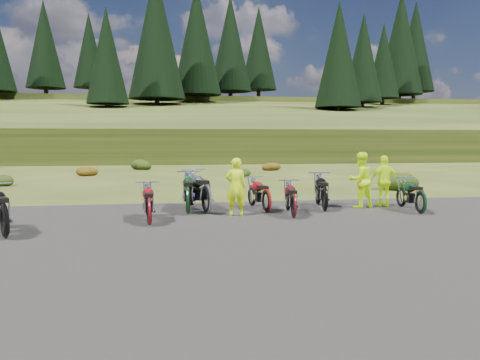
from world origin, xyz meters
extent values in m
plane|color=#324416|center=(0.00, 0.00, 0.00)|extent=(300.00, 300.00, 0.00)
cube|color=black|center=(0.00, -2.00, 0.00)|extent=(20.00, 12.00, 0.04)
cube|color=#263612|center=(0.00, 110.00, 0.00)|extent=(300.00, 90.00, 9.17)
cylinder|color=black|center=(-21.00, 69.00, 9.48)|extent=(0.70, 0.70, 2.20)
cone|color=black|center=(-21.00, 69.00, 17.38)|extent=(6.16, 6.16, 14.00)
cylinder|color=black|center=(-15.00, 75.00, 10.27)|extent=(0.70, 0.70, 2.20)
cone|color=black|center=(-15.00, 75.00, 17.67)|extent=(5.72, 5.72, 13.00)
cylinder|color=black|center=(-9.00, 50.00, 5.69)|extent=(0.70, 0.70, 2.20)
cone|color=black|center=(-9.00, 50.00, 12.59)|extent=(5.28, 5.28, 12.00)
cylinder|color=black|center=(-3.00, 56.00, 6.88)|extent=(0.70, 0.70, 2.20)
cone|color=black|center=(-3.00, 56.00, 16.78)|extent=(7.92, 7.92, 18.00)
cylinder|color=black|center=(3.00, 62.00, 8.08)|extent=(0.70, 0.70, 2.20)
cone|color=black|center=(3.00, 62.00, 17.48)|extent=(7.48, 7.48, 17.00)
cylinder|color=black|center=(9.00, 68.00, 9.28)|extent=(0.70, 0.70, 2.20)
cone|color=black|center=(9.00, 68.00, 18.18)|extent=(7.04, 7.04, 16.00)
cylinder|color=black|center=(15.00, 74.00, 10.27)|extent=(0.70, 0.70, 2.20)
cone|color=black|center=(15.00, 74.00, 18.67)|extent=(6.60, 6.60, 15.00)
cylinder|color=black|center=(21.00, 49.00, 5.49)|extent=(0.70, 0.70, 2.20)
cone|color=black|center=(21.00, 49.00, 13.39)|extent=(6.16, 6.16, 14.00)
cylinder|color=black|center=(27.00, 55.00, 6.68)|extent=(0.70, 0.70, 2.20)
cone|color=black|center=(27.00, 55.00, 14.08)|extent=(5.72, 5.72, 13.00)
cylinder|color=black|center=(33.00, 61.00, 7.88)|extent=(0.70, 0.70, 2.20)
cone|color=black|center=(33.00, 61.00, 14.78)|extent=(5.28, 5.28, 12.00)
cylinder|color=black|center=(39.00, 67.00, 9.08)|extent=(0.70, 0.70, 2.20)
cone|color=black|center=(39.00, 67.00, 18.98)|extent=(7.92, 7.92, 18.00)
cylinder|color=black|center=(45.00, 73.00, 10.27)|extent=(0.70, 0.70, 2.20)
cone|color=black|center=(45.00, 73.00, 19.67)|extent=(7.48, 7.48, 17.00)
ellipsoid|color=#1D370D|center=(-9.10, 11.30, 0.31)|extent=(1.03, 1.03, 0.61)
ellipsoid|color=brown|center=(-6.20, 16.60, 0.38)|extent=(1.30, 1.30, 0.77)
ellipsoid|color=#1D370D|center=(-3.30, 21.90, 0.46)|extent=(1.56, 1.56, 0.92)
ellipsoid|color=brown|center=(-0.40, 9.20, 0.23)|extent=(0.77, 0.77, 0.45)
ellipsoid|color=#1D370D|center=(2.50, 14.50, 0.31)|extent=(1.03, 1.03, 0.61)
ellipsoid|color=brown|center=(5.40, 19.80, 0.38)|extent=(1.30, 1.30, 0.77)
ellipsoid|color=#1D370D|center=(8.30, 7.10, 0.46)|extent=(1.56, 1.56, 0.92)
ellipsoid|color=brown|center=(11.20, 12.40, 0.23)|extent=(0.77, 0.77, 0.45)
imported|color=#C4EF0C|center=(0.37, 1.18, 0.80)|extent=(0.62, 0.44, 1.60)
imported|color=#C4EF0C|center=(4.37, 2.12, 0.85)|extent=(0.96, 0.83, 1.71)
imported|color=#C4EF0C|center=(5.25, 2.30, 0.80)|extent=(0.95, 0.43, 1.60)
camera|label=1|loc=(-1.44, -11.47, 2.13)|focal=35.00mm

